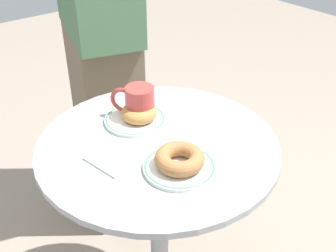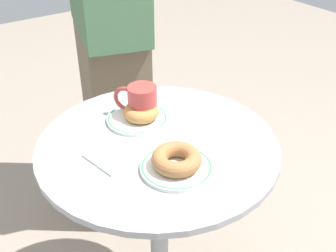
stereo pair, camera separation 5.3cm
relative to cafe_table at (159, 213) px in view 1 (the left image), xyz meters
name	(u,v)px [view 1 (the left image)]	position (x,y,z in m)	size (l,w,h in m)	color
cafe_table	(159,213)	(0.00, 0.00, 0.00)	(0.64, 0.64, 0.74)	#999EA3
plate_left	(135,119)	(-0.12, 0.01, 0.27)	(0.17, 0.17, 0.01)	white
plate_right	(179,167)	(0.12, -0.03, 0.27)	(0.18, 0.18, 0.01)	white
donut_old_fashioned	(139,113)	(-0.11, 0.02, 0.29)	(0.10, 0.10, 0.04)	#BC7F42
donut_cinnamon	(180,159)	(0.12, -0.03, 0.29)	(0.12, 0.12, 0.04)	#A36B3D
paper_napkin	(114,158)	(-0.01, -0.13, 0.26)	(0.12, 0.10, 0.01)	white
coffee_mug	(139,103)	(-0.13, 0.03, 0.31)	(0.12, 0.09, 0.10)	#B73D38
person_figure	(100,38)	(-0.59, 0.18, 0.33)	(0.50, 0.34, 1.66)	brown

